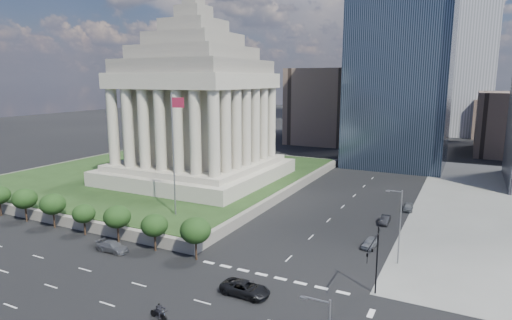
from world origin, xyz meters
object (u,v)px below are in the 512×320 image
Objects in this scene: war_memorial at (196,91)px; traffic_signal_ne at (374,256)px; motorcycle_trail at (159,311)px; parked_sedan_far at (408,207)px; parked_sedan_mid at (385,220)px; street_lamp_north at (399,223)px; suv_grey at (113,247)px; flagpole at (174,148)px; parked_sedan_near at (370,243)px; pickup_truck at (245,288)px.

war_memorial is 60.00m from traffic_signal_ne.
war_memorial is 59.08m from motorcycle_trail.
parked_sedan_mid is at bearing -108.69° from parked_sedan_far.
traffic_signal_ne is 36.73m from parked_sedan_far.
traffic_signal_ne is 1.94× the size of parked_sedan_far.
motorcycle_trail is at bearing -127.94° from street_lamp_north.
suv_grey reaches higher than parked_sedan_far.
traffic_signal_ne is 3.25× the size of motorcycle_trail.
flagpole reaches higher than traffic_signal_ne.
street_lamp_north reaches higher than traffic_signal_ne.
war_memorial is 51.36m from parked_sedan_near.
street_lamp_north reaches higher than parked_sedan_far.
flagpole is at bearing 55.78° from pickup_truck.
motorcycle_trail reaches higher than parked_sedan_mid.
flagpole is at bearing 133.53° from motorcycle_trail.
war_memorial is 54.92m from street_lamp_north.
flagpole is 35.95m from street_lamp_north.
pickup_truck reaches higher than parked_sedan_mid.
traffic_signal_ne is 14.71m from pickup_truck.
motorcycle_trail is at bearing -59.68° from war_memorial.
traffic_signal_ne is 16.37m from parked_sedan_near.
traffic_signal_ne reaches higher than suv_grey.
street_lamp_north reaches higher than parked_sedan_mid.
flagpole is 8.12× the size of motorcycle_trail.
traffic_signal_ne is at bearing -83.63° from parked_sedan_mid.
parked_sedan_near is 0.98× the size of parked_sedan_far.
parked_sedan_mid is (0.00, 11.64, -0.03)m from parked_sedan_near.
parked_sedan_mid is 9.79m from parked_sedan_far.
suv_grey is at bearing -144.86° from parked_sedan_near.
street_lamp_north is at bearing -75.58° from parked_sedan_mid.
street_lamp_north is 31.84m from motorcycle_trail.
traffic_signal_ne reaches higher than parked_sedan_mid.
parked_sedan_mid is 0.97× the size of parked_sedan_far.
motorcycle_trail is at bearing -56.46° from flagpole.
war_memorial reaches higher than parked_sedan_near.
war_memorial is 6.77× the size of pickup_truck.
parked_sedan_far is at bearing 89.14° from parked_sedan_near.
motorcycle_trail is at bearing -111.39° from parked_sedan_mid.
suv_grey is (10.81, -37.00, -20.67)m from war_memorial.
war_memorial is 3.90× the size of street_lamp_north.
parked_sedan_mid is at bearing 79.63° from motorcycle_trail.
pickup_truck is 1.44× the size of parked_sedan_mid.
pickup_truck is 22.61m from parked_sedan_near.
flagpole is 3.97× the size of suv_grey.
street_lamp_north is 2.42× the size of parked_sedan_far.
flagpole reaches higher than parked_sedan_near.
street_lamp_north reaches higher than motorcycle_trail.
parked_sedan_far is (-1.00, 36.43, -4.55)m from traffic_signal_ne.
flagpole reaches higher than street_lamp_north.
parked_sedan_near is at bearing -23.12° from pickup_truck.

